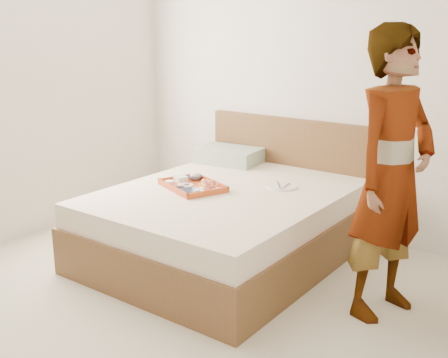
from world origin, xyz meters
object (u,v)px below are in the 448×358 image
tray (193,185)px  person (392,176)px  bed (227,223)px  dinner_plate (282,187)px

tray → person: person is taller
bed → tray: (-0.24, -0.11, 0.29)m
tray → dinner_plate: bearing=59.9°
tray → person: bearing=22.0°
tray → bed: bearing=45.0°
bed → person: size_ratio=1.15×
dinner_plate → person: (0.98, -0.41, 0.34)m
dinner_plate → bed: bearing=-132.7°
person → dinner_plate: bearing=82.7°
bed → tray: tray is taller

